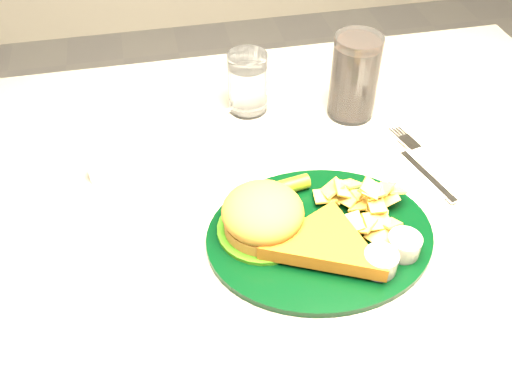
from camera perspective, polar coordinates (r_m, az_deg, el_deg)
The scene contains 7 objects.
table at distance 1.14m, azimuth 0.68°, elevation -13.66°, with size 1.20×0.80×0.75m, color gray, non-canonical shape.
dinner_plate at distance 0.76m, azimuth 6.56°, elevation -2.81°, with size 0.31×0.26×0.07m, color black, non-canonical shape.
water_glass at distance 0.98m, azimuth -0.84°, elevation 10.86°, with size 0.07×0.07×0.11m, color white.
cola_glass at distance 0.97m, azimuth 9.81°, elevation 11.26°, with size 0.08×0.08×0.14m, color black.
fork_napkin at distance 0.90m, azimuth 16.52°, elevation 1.92°, with size 0.12×0.16×0.01m, color white, non-canonical shape.
ramekin at distance 0.89m, azimuth -15.20°, elevation 2.08°, with size 0.04×0.04×0.03m, color white.
wrapped_straw at distance 0.99m, azimuth -3.71°, elevation 7.71°, with size 0.23×0.08×0.01m, color white, non-canonical shape.
Camera 1 is at (-0.14, -0.60, 1.33)m, focal length 40.00 mm.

